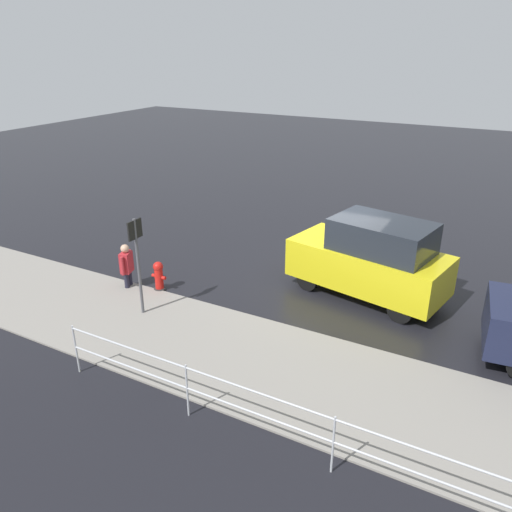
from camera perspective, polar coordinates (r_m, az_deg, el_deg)
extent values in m
plane|color=black|center=(13.70, 8.17, -2.95)|extent=(60.00, 60.00, 0.00)
cube|color=gray|center=(10.36, -0.29, -11.93)|extent=(24.00, 3.20, 0.04)
cube|color=yellow|center=(12.89, 12.62, -1.13)|extent=(4.16, 2.44, 0.99)
cube|color=#1E232B|center=(12.44, 14.23, 2.19)|extent=(2.59, 1.93, 0.77)
cylinder|color=black|center=(13.11, 6.01, -2.62)|extent=(0.63, 0.34, 0.60)
cylinder|color=black|center=(14.22, 9.25, -0.67)|extent=(0.63, 0.34, 0.60)
cylinder|color=black|center=(12.05, 16.21, -5.95)|extent=(0.63, 0.34, 0.60)
cylinder|color=black|center=(13.25, 18.80, -3.54)|extent=(0.63, 0.34, 0.60)
cylinder|color=red|center=(13.24, -11.02, -2.62)|extent=(0.22, 0.22, 0.62)
sphere|color=red|center=(13.09, -11.13, -1.20)|extent=(0.26, 0.26, 0.26)
cylinder|color=red|center=(13.12, -10.49, -2.48)|extent=(0.10, 0.09, 0.09)
cylinder|color=red|center=(13.31, -11.58, -2.19)|extent=(0.10, 0.09, 0.09)
cylinder|color=#2D2D2D|center=(13.37, -10.92, -3.70)|extent=(0.31, 0.31, 0.06)
cube|color=#B2262D|center=(13.40, -14.60, -0.70)|extent=(0.34, 0.42, 0.55)
sphere|color=tan|center=(13.25, -14.76, 0.83)|extent=(0.22, 0.22, 0.22)
cylinder|color=#1E1E2D|center=(13.68, -14.24, -2.46)|extent=(0.13, 0.13, 0.45)
cylinder|color=#1E1E2D|center=(13.53, -14.54, -2.78)|extent=(0.13, 0.13, 0.45)
cylinder|color=#B2262D|center=(13.60, -14.19, -0.29)|extent=(0.09, 0.09, 0.50)
cylinder|color=#B2262D|center=(13.20, -15.02, -1.11)|extent=(0.09, 0.09, 0.50)
cylinder|color=#B7BABF|center=(7.94, 8.80, -20.56)|extent=(0.04, 0.04, 1.05)
cylinder|color=#B7BABF|center=(8.88, -7.86, -15.00)|extent=(0.04, 0.04, 1.05)
cylinder|color=#B7BABF|center=(10.41, -19.87, -9.99)|extent=(0.04, 0.04, 1.05)
cylinder|color=#B7BABF|center=(8.02, -0.13, -15.25)|extent=(7.88, 0.04, 0.04)
cylinder|color=#B7BABF|center=(8.29, -0.13, -17.52)|extent=(7.88, 0.04, 0.04)
cylinder|color=#4C4C51|center=(11.80, -13.26, -1.37)|extent=(0.07, 0.07, 2.40)
cube|color=black|center=(11.45, -13.69, 2.96)|extent=(0.04, 0.44, 0.44)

